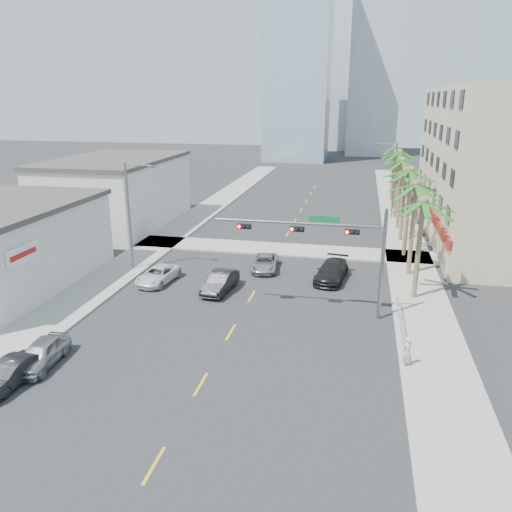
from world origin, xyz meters
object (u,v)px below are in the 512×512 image
(car_parked_near, at_px, (41,353))
(car_parked_far, at_px, (158,275))
(car_lane_left, at_px, (220,282))
(car_lane_right, at_px, (332,271))
(car_lane_center, at_px, (265,263))
(car_parked_mid, at_px, (10,373))
(traffic_signal_mast, at_px, (332,242))
(pedestrian, at_px, (407,351))

(car_parked_near, relative_size, car_parked_far, 0.92)
(car_lane_left, distance_m, car_lane_right, 9.03)
(car_parked_near, bearing_deg, car_lane_center, 59.54)
(car_parked_near, bearing_deg, car_lane_left, 58.20)
(car_parked_mid, relative_size, car_lane_left, 0.88)
(traffic_signal_mast, bearing_deg, pedestrian, -53.58)
(car_lane_right, relative_size, pedestrian, 3.06)
(car_parked_near, bearing_deg, car_parked_far, 80.47)
(traffic_signal_mast, height_order, pedestrian, traffic_signal_mast)
(traffic_signal_mast, relative_size, car_lane_right, 2.15)
(pedestrian, bearing_deg, car_parked_mid, -19.98)
(car_parked_mid, height_order, pedestrian, pedestrian)
(traffic_signal_mast, height_order, car_lane_center, traffic_signal_mast)
(car_parked_far, distance_m, car_lane_right, 13.73)
(car_parked_mid, distance_m, car_lane_center, 22.13)
(pedestrian, bearing_deg, car_parked_near, -25.46)
(car_parked_near, bearing_deg, car_lane_right, 44.58)
(traffic_signal_mast, relative_size, car_lane_center, 2.50)
(traffic_signal_mast, height_order, car_parked_far, traffic_signal_mast)
(car_parked_mid, bearing_deg, car_lane_left, 66.51)
(traffic_signal_mast, xyz_separation_m, car_parked_near, (-14.80, -9.89, -4.35))
(car_parked_far, bearing_deg, car_lane_right, 21.46)
(car_parked_far, bearing_deg, car_parked_mid, -88.66)
(car_parked_near, xyz_separation_m, car_parked_mid, (-0.38, -2.07, -0.06))
(car_parked_mid, bearing_deg, car_parked_near, 81.37)
(car_parked_near, bearing_deg, pedestrian, 6.71)
(car_parked_near, distance_m, car_parked_mid, 2.11)
(traffic_signal_mast, height_order, car_parked_near, traffic_signal_mast)
(traffic_signal_mast, height_order, car_lane_right, traffic_signal_mast)
(traffic_signal_mast, xyz_separation_m, car_parked_mid, (-15.18, -11.96, -4.41))
(car_lane_left, bearing_deg, car_parked_near, -111.37)
(car_lane_left, distance_m, pedestrian, 15.51)
(pedestrian, bearing_deg, traffic_signal_mast, -90.08)
(car_parked_far, height_order, car_lane_right, car_lane_right)
(car_lane_left, bearing_deg, car_lane_center, 73.11)
(traffic_signal_mast, distance_m, car_parked_mid, 19.83)
(car_lane_left, relative_size, car_lane_center, 1.00)
(traffic_signal_mast, relative_size, car_parked_mid, 2.83)
(car_lane_left, height_order, car_lane_right, car_lane_right)
(car_parked_near, height_order, car_parked_far, car_parked_near)
(traffic_signal_mast, relative_size, car_lane_left, 2.49)
(car_lane_right, bearing_deg, traffic_signal_mast, -79.64)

